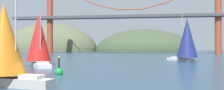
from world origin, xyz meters
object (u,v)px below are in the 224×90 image
sailboat_red_spinnaker (39,39)px  sailboat_navy_sail (187,39)px  channel_buoy (59,72)px  sailboat_orange_sail (5,42)px

sailboat_red_spinnaker → sailboat_navy_sail: sailboat_navy_sail is taller
sailboat_navy_sail → channel_buoy: sailboat_navy_sail is taller
sailboat_red_spinnaker → sailboat_orange_sail: sailboat_red_spinnaker is taller
sailboat_navy_sail → sailboat_red_spinnaker: bearing=-145.2°
sailboat_red_spinnaker → channel_buoy: sailboat_red_spinnaker is taller
sailboat_orange_sail → channel_buoy: size_ratio=3.27×
sailboat_red_spinnaker → sailboat_navy_sail: (28.60, 19.91, 0.38)m
sailboat_navy_sail → channel_buoy: bearing=-122.3°
sailboat_navy_sail → sailboat_orange_sail: bearing=-117.3°
sailboat_navy_sail → channel_buoy: (-20.22, -32.00, -4.94)m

